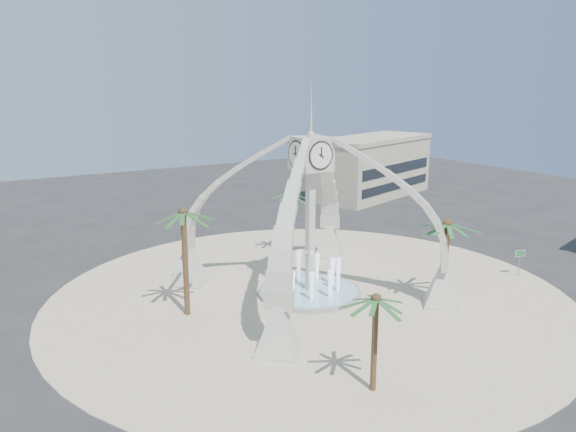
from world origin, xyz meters
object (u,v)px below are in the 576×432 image
palm_south (376,300)px  palm_north (288,194)px  clock_tower (310,214)px  palm_east (448,224)px  fountain (310,291)px  street_sign (520,257)px  palm_west (183,214)px

palm_south → palm_north: bearing=68.5°
clock_tower → palm_east: 10.10m
fountain → clock_tower: bearing=-90.0°
fountain → palm_south: 15.12m
palm_south → street_sign: (22.53, 7.48, -3.44)m
fountain → palm_west: palm_west is taller
street_sign → palm_north: bearing=151.3°
palm_west → palm_south: 15.64m
palm_west → palm_north: 16.16m
fountain → palm_east: palm_east is taller
palm_east → palm_west: size_ratio=0.84×
clock_tower → palm_east: size_ratio=2.57×
palm_east → street_sign: (9.96, 0.73, -4.33)m
palm_east → palm_west: palm_west is taller
palm_north → street_sign: 21.07m
fountain → street_sign: bearing=-18.7°
palm_north → street_sign: bearing=-49.6°
fountain → palm_west: size_ratio=0.96×
fountain → street_sign: (17.54, -5.93, 1.47)m
fountain → palm_west: bearing=171.8°
street_sign → palm_south: bearing=-140.8°
clock_tower → palm_west: clock_tower is taller
palm_south → street_sign: 23.99m
fountain → palm_south: palm_south is taller
palm_south → street_sign: size_ratio=2.42×
clock_tower → palm_west: size_ratio=2.15×
palm_north → street_sign: palm_north is taller
street_sign → palm_east: bearing=-154.9°
fountain → street_sign: size_ratio=3.26×
clock_tower → palm_west: bearing=171.8°
palm_east → street_sign: bearing=4.2°
palm_east → palm_south: bearing=-151.8°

